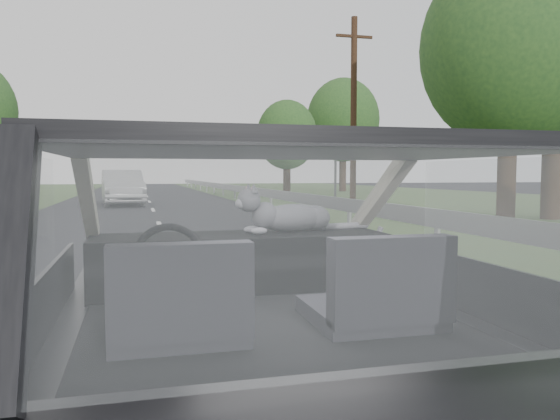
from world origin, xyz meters
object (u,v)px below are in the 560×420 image
subject_car (267,312)px  other_car (122,188)px  highway_sign (335,177)px  utility_pole (354,114)px  cat (293,216)px

subject_car → other_car: (-1.14, 21.57, 0.02)m
subject_car → highway_sign: highway_sign is taller
highway_sign → subject_car: bearing=-89.9°
other_car → utility_pole: size_ratio=0.63×
subject_car → other_car: size_ratio=0.89×
cat → highway_sign: size_ratio=0.25×
subject_car → utility_pole: 18.72m
highway_sign → utility_pole: bearing=-46.7°
subject_car → cat: bearing=65.1°
other_car → utility_pole: utility_pole is taller
subject_car → utility_pole: bearing=66.6°
other_car → highway_sign: size_ratio=1.88×
cat → other_car: (-1.45, 20.91, -0.35)m
subject_car → highway_sign: size_ratio=1.66×
cat → utility_pole: size_ratio=0.09×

